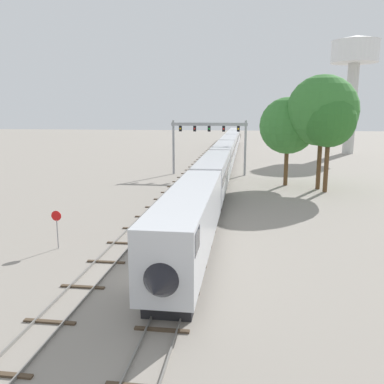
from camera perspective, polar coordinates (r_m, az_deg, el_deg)
ground_plane at (r=25.55m, az=-5.94°, el=-11.82°), size 400.00×400.00×0.00m
track_main at (r=83.49m, az=5.08°, el=4.37°), size 2.60×200.00×0.16m
track_near at (r=64.26m, az=-0.66°, el=2.36°), size 2.60×160.00×0.16m
passenger_train at (r=77.16m, az=4.90°, el=5.71°), size 3.04×120.46×4.80m
signal_gantry at (r=64.88m, az=2.41°, el=8.00°), size 12.10×0.49×8.64m
water_tower at (r=106.40m, az=21.88°, el=16.91°), size 10.87×10.87×27.30m
stop_sign at (r=31.44m, az=-18.49°, el=-4.30°), size 0.76×0.08×2.88m
trackside_tree_left at (r=53.06m, az=18.74°, el=9.42°), size 6.48×6.48×12.12m
trackside_tree_mid at (r=56.65m, az=13.34°, el=9.05°), size 7.59×7.59×11.93m
trackside_tree_right at (r=54.89m, az=17.85°, el=10.83°), size 8.96×8.96×14.60m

